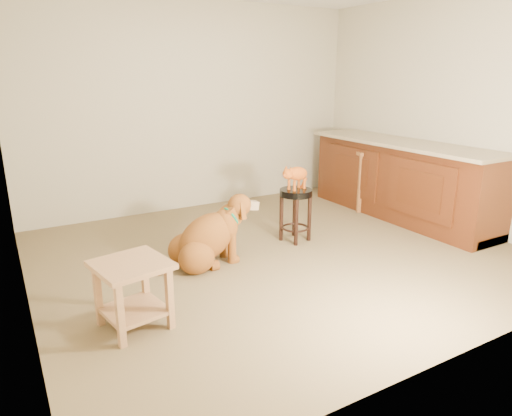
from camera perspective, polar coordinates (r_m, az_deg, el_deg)
floor at (r=4.55m, az=3.02°, el=-5.67°), size 4.50×4.00×0.01m
room_shell at (r=4.22m, az=3.38°, el=15.93°), size 4.54×4.04×2.62m
cabinet_run at (r=5.86m, az=17.63°, el=3.13°), size 0.70×2.56×0.94m
padded_stool at (r=4.79m, az=4.98°, el=0.45°), size 0.35×0.35×0.56m
wood_stool at (r=6.13m, az=13.77°, el=3.64°), size 0.54×0.54×0.78m
side_table at (r=3.28m, az=-15.17°, el=-9.24°), size 0.54×0.54×0.49m
golden_retriever at (r=4.23m, az=-6.08°, el=-3.83°), size 1.07×0.53×0.67m
tabby_kitten at (r=4.70m, az=4.98°, el=4.17°), size 0.43×0.25×0.29m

